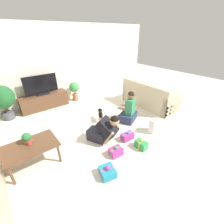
{
  "coord_description": "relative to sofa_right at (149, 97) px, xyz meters",
  "views": [
    {
      "loc": [
        -1.65,
        -2.65,
        2.32
      ],
      "look_at": [
        0.53,
        0.04,
        0.45
      ],
      "focal_mm": 24.0,
      "sensor_mm": 36.0,
      "label": 1
    }
  ],
  "objects": [
    {
      "name": "gift_box_b",
      "position": [
        -2.94,
        -1.44,
        -0.21
      ],
      "size": [
        0.32,
        0.34,
        0.22
      ],
      "rotation": [
        0.0,
        0.0,
        -0.25
      ],
      "color": "teal",
      "rests_on": "ground_plane"
    },
    {
      "name": "potted_plant_back_left",
      "position": [
        -4.01,
        2.02,
        0.36
      ],
      "size": [
        0.66,
        0.66,
        1.03
      ],
      "color": "#4C4C51",
      "rests_on": "ground_plane"
    },
    {
      "name": "tv",
      "position": [
        -2.92,
        2.07,
        0.48
      ],
      "size": [
        1.02,
        0.2,
        0.63
      ],
      "color": "black",
      "rests_on": "tv_console"
    },
    {
      "name": "potted_plant_back_right",
      "position": [
        -1.82,
        2.02,
        0.15
      ],
      "size": [
        0.37,
        0.37,
        0.7
      ],
      "color": "#A36042",
      "rests_on": "ground_plane"
    },
    {
      "name": "gift_box_d",
      "position": [
        -1.93,
        -0.92,
        -0.21
      ],
      "size": [
        0.32,
        0.19,
        0.22
      ],
      "rotation": [
        0.0,
        0.0,
        -0.07
      ],
      "color": "#CC3389",
      "rests_on": "ground_plane"
    },
    {
      "name": "coffee_table",
      "position": [
        -3.89,
        -0.33,
        0.11
      ],
      "size": [
        0.94,
        0.63,
        0.46
      ],
      "color": "brown",
      "rests_on": "ground_plane"
    },
    {
      "name": "wall_back",
      "position": [
        -2.4,
        2.33,
        1.0
      ],
      "size": [
        8.4,
        0.06,
        2.6
      ],
      "color": "silver",
      "rests_on": "ground_plane"
    },
    {
      "name": "dog",
      "position": [
        -1.93,
        0.2,
        -0.07
      ],
      "size": [
        0.29,
        0.42,
        0.32
      ],
      "rotation": [
        0.0,
        0.0,
        2.61
      ],
      "color": "black",
      "rests_on": "ground_plane"
    },
    {
      "name": "gift_box_c",
      "position": [
        -1.92,
        -1.34,
        -0.2
      ],
      "size": [
        0.17,
        0.27,
        0.24
      ],
      "rotation": [
        0.0,
        0.0,
        0.03
      ],
      "color": "#2D934C",
      "rests_on": "ground_plane"
    },
    {
      "name": "sofa_right",
      "position": [
        0.0,
        0.0,
        0.0
      ],
      "size": [
        0.89,
        1.87,
        0.84
      ],
      "rotation": [
        0.0,
        0.0,
        1.57
      ],
      "color": "#C6B293",
      "rests_on": "ground_plane"
    },
    {
      "name": "ground_plane",
      "position": [
        -2.4,
        -0.3,
        -0.3
      ],
      "size": [
        16.0,
        16.0,
        0.0
      ],
      "primitive_type": "plane",
      "color": "beige"
    },
    {
      "name": "person_kneeling",
      "position": [
        -2.42,
        -0.65,
        0.04
      ],
      "size": [
        0.61,
        0.79,
        0.77
      ],
      "rotation": [
        0.0,
        0.0,
        0.46
      ],
      "color": "#23232D",
      "rests_on": "ground_plane"
    },
    {
      "name": "gift_bag_a",
      "position": [
        -1.2,
        -1.11,
        -0.1
      ],
      "size": [
        0.27,
        0.19,
        0.4
      ],
      "rotation": [
        0.0,
        0.0,
        0.23
      ],
      "color": "white",
      "rests_on": "ground_plane"
    },
    {
      "name": "tv_console",
      "position": [
        -2.92,
        2.07,
        -0.05
      ],
      "size": [
        1.49,
        0.4,
        0.5
      ],
      "color": "brown",
      "rests_on": "ground_plane"
    },
    {
      "name": "person_sitting",
      "position": [
        -1.3,
        -0.31,
        0.04
      ],
      "size": [
        0.64,
        0.6,
        0.91
      ],
      "rotation": [
        0.0,
        0.0,
        3.58
      ],
      "color": "#283351",
      "rests_on": "ground_plane"
    },
    {
      "name": "mug",
      "position": [
        -3.88,
        -0.29,
        0.21
      ],
      "size": [
        0.12,
        0.08,
        0.09
      ],
      "color": "#B23D38",
      "rests_on": "coffee_table"
    },
    {
      "name": "tabletop_plant",
      "position": [
        -3.89,
        -0.23,
        0.28
      ],
      "size": [
        0.17,
        0.17,
        0.22
      ],
      "color": "#A36042",
      "rests_on": "coffee_table"
    },
    {
      "name": "gift_box_a",
      "position": [
        -2.49,
        -1.15,
        -0.21
      ],
      "size": [
        0.28,
        0.22,
        0.23
      ],
      "rotation": [
        0.0,
        0.0,
        -0.08
      ],
      "color": "#CC3389",
      "rests_on": "ground_plane"
    }
  ]
}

